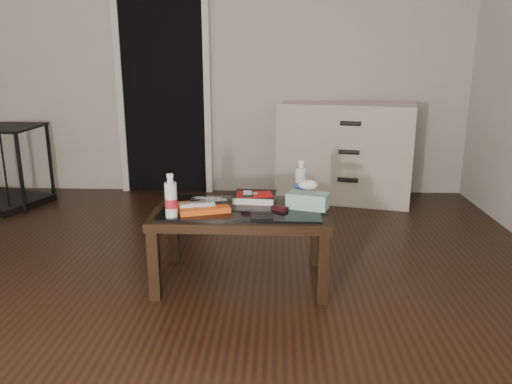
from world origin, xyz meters
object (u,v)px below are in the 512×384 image
(dresser, at_px, (345,152))
(water_bottle_left, at_px, (171,195))
(coffee_table, at_px, (241,218))
(textbook, at_px, (255,197))
(tissue_box, at_px, (308,201))
(water_bottle_right, at_px, (301,179))

(dresser, distance_m, water_bottle_left, 2.35)
(coffee_table, relative_size, textbook, 4.00)
(textbook, bearing_deg, coffee_table, -113.64)
(textbook, relative_size, tissue_box, 1.09)
(textbook, xyz_separation_m, water_bottle_right, (0.28, 0.08, 0.10))
(dresser, xyz_separation_m, water_bottle_left, (-1.19, -2.01, 0.13))
(textbook, bearing_deg, dresser, 70.27)
(water_bottle_right, bearing_deg, dresser, 73.43)
(tissue_box, bearing_deg, water_bottle_left, -148.70)
(coffee_table, xyz_separation_m, dresser, (0.83, 1.82, 0.05))
(coffee_table, xyz_separation_m, tissue_box, (0.38, -0.00, 0.11))
(coffee_table, bearing_deg, textbook, 61.90)
(dresser, distance_m, water_bottle_right, 1.69)
(dresser, xyz_separation_m, water_bottle_right, (-0.48, -1.61, 0.13))
(water_bottle_left, bearing_deg, dresser, 59.31)
(water_bottle_left, xyz_separation_m, water_bottle_right, (0.72, 0.40, 0.00))
(water_bottle_right, bearing_deg, coffee_table, -149.04)
(coffee_table, height_order, water_bottle_right, water_bottle_right)
(dresser, relative_size, water_bottle_right, 5.40)
(tissue_box, bearing_deg, textbook, 173.01)
(coffee_table, distance_m, tissue_box, 0.40)
(coffee_table, distance_m, water_bottle_right, 0.45)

